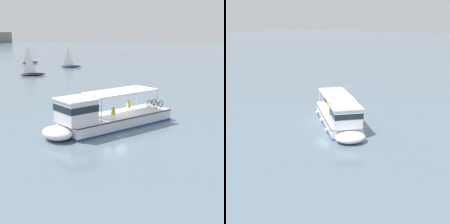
% 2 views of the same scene
% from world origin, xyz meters
% --- Properties ---
extents(ground_plane, '(400.00, 400.00, 0.00)m').
position_xyz_m(ground_plane, '(0.00, 0.00, 0.00)').
color(ground_plane, slate).
extents(ferry_main, '(11.89, 10.30, 5.32)m').
position_xyz_m(ferry_main, '(-2.38, 0.39, 1.01)').
color(ferry_main, silver).
rests_on(ferry_main, ground).
extents(sailboat_mid_channel, '(3.62, 4.85, 5.40)m').
position_xyz_m(sailboat_mid_channel, '(29.39, 22.28, 0.54)').
color(sailboat_mid_channel, '#232328').
rests_on(sailboat_mid_channel, ground).
extents(sailboat_off_bow, '(4.73, 3.91, 5.40)m').
position_xyz_m(sailboat_off_bow, '(52.03, 33.85, 0.54)').
color(sailboat_off_bow, navy).
rests_on(sailboat_off_bow, ground).
extents(sailboat_far_left, '(2.14, 4.96, 5.40)m').
position_xyz_m(sailboat_far_left, '(45.07, 20.11, 0.54)').
color(sailboat_far_left, navy).
rests_on(sailboat_far_left, ground).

